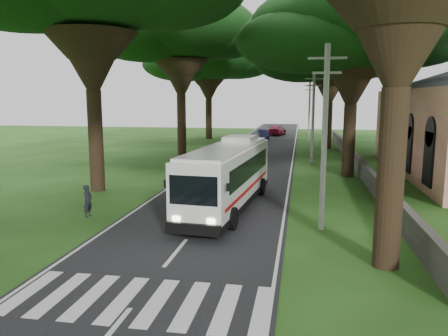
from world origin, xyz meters
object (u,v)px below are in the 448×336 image
at_px(pole_far, 309,110).
at_px(distant_car_a, 256,141).
at_px(distant_car_c, 277,130).
at_px(coach_bus, 228,175).
at_px(distant_car_b, 262,134).
at_px(pole_near, 325,135).
at_px(pole_mid, 313,116).
at_px(pedestrian, 88,201).

xyz_separation_m(pole_far, distant_car_a, (-6.30, -7.41, -3.51)).
bearing_deg(distant_car_c, distant_car_a, 93.74).
relative_size(coach_bus, distant_car_b, 2.85).
height_order(coach_bus, distant_car_a, coach_bus).
height_order(pole_near, pole_mid, same).
distance_m(pole_mid, coach_bus, 17.71).
bearing_deg(pedestrian, distant_car_b, -0.83).
xyz_separation_m(distant_car_b, distant_car_c, (1.64, 6.74, 0.09)).
xyz_separation_m(coach_bus, pedestrian, (-6.45, -2.96, -0.98)).
bearing_deg(distant_car_c, pole_mid, 108.43).
bearing_deg(distant_car_c, pole_near, 104.73).
relative_size(pole_mid, pedestrian, 5.02).
distance_m(pole_mid, distant_car_c, 29.71).
bearing_deg(pole_near, pole_mid, 90.00).
xyz_separation_m(pole_near, pole_mid, (0.00, 20.00, 0.00)).
relative_size(coach_bus, pedestrian, 7.13).
height_order(pole_far, distant_car_b, pole_far).
relative_size(pole_far, distant_car_b, 2.01).
relative_size(pole_far, distant_car_a, 2.11).
bearing_deg(pedestrian, pole_near, -85.04).
bearing_deg(distant_car_a, distant_car_c, -92.72).
bearing_deg(distant_car_b, distant_car_c, 61.92).
distance_m(distant_car_a, pedestrian, 32.81).
relative_size(pole_near, distant_car_a, 2.11).
xyz_separation_m(distant_car_c, pedestrian, (-6.45, -49.00, 0.02)).
relative_size(distant_car_a, distant_car_b, 0.95).
relative_size(distant_car_b, distant_car_c, 0.77).
relative_size(pole_near, distant_car_c, 1.56).
height_order(pole_mid, distant_car_b, pole_mid).
bearing_deg(pole_mid, pedestrian, -119.31).
bearing_deg(coach_bus, distant_car_c, 95.01).
height_order(pole_mid, pole_far, same).
bearing_deg(distant_car_b, pole_near, -95.86).
xyz_separation_m(pole_far, distant_car_b, (-6.34, 2.40, -3.49)).
bearing_deg(coach_bus, pole_near, -28.37).
xyz_separation_m(pole_near, distant_car_c, (-4.70, 49.13, -3.40)).
bearing_deg(pole_far, pole_mid, -90.00).
relative_size(pole_mid, distant_car_a, 2.11).
bearing_deg(pole_far, pedestrian, -105.63).
bearing_deg(distant_car_c, coach_bus, 99.27).
height_order(pole_far, pedestrian, pole_far).
xyz_separation_m(pole_mid, pedestrian, (-11.15, -19.86, -3.38)).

